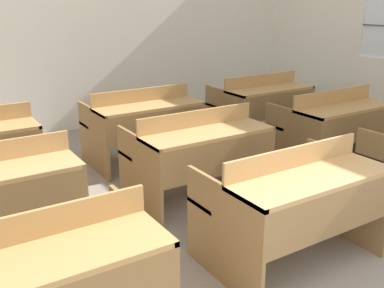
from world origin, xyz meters
TOP-DOWN VIEW (x-y plane):
  - wall_back at (0.00, 5.64)m, footprint 7.21×0.06m
  - bench_front_left at (-1.47, 1.65)m, footprint 1.14×0.78m
  - bench_front_center at (0.22, 1.67)m, footprint 1.14×0.78m
  - bench_second_center at (0.21, 2.84)m, footprint 1.14×0.78m
  - bench_second_right at (1.91, 2.82)m, footprint 1.14×0.78m
  - bench_third_center at (0.24, 3.97)m, footprint 1.14×0.78m
  - bench_third_right at (1.92, 3.98)m, footprint 1.14×0.78m
  - wastepaper_bin at (3.25, 4.57)m, footprint 0.31×0.31m

SIDE VIEW (x-z plane):
  - wastepaper_bin at x=3.25m, z-range 0.00..0.36m
  - bench_front_left at x=-1.47m, z-range 0.04..0.86m
  - bench_front_center at x=0.22m, z-range 0.04..0.86m
  - bench_second_center at x=0.21m, z-range 0.04..0.86m
  - bench_second_right at x=1.91m, z-range 0.04..0.86m
  - bench_third_center at x=0.24m, z-range 0.04..0.86m
  - bench_third_right at x=1.92m, z-range 0.04..0.86m
  - wall_back at x=0.00m, z-range 0.00..3.03m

